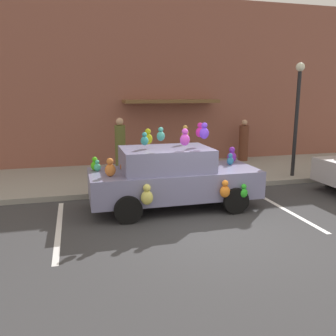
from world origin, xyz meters
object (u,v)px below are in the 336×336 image
object	(u,v)px
plush_covered_car	(172,177)
pedestrian_near_shopfront	(244,142)
teddy_bear_on_sidewalk	(190,175)
pedestrian_walking_past	(120,148)
street_lamp_post	(297,107)

from	to	relation	value
plush_covered_car	pedestrian_near_shopfront	xyz separation A→B (m)	(4.29, 4.63, 0.11)
teddy_bear_on_sidewalk	pedestrian_walking_past	xyz separation A→B (m)	(-1.89, 1.70, 0.64)
pedestrian_walking_past	teddy_bear_on_sidewalk	bearing A→B (deg)	-41.86
street_lamp_post	pedestrian_walking_past	world-z (taller)	street_lamp_post
plush_covered_car	pedestrian_walking_past	size ratio (longest dim) A/B	2.21
pedestrian_near_shopfront	pedestrian_walking_past	world-z (taller)	pedestrian_walking_past
teddy_bear_on_sidewalk	plush_covered_car	bearing A→B (deg)	-121.37
plush_covered_car	street_lamp_post	size ratio (longest dim) A/B	1.16
plush_covered_car	street_lamp_post	xyz separation A→B (m)	(4.67, 1.75, 1.60)
teddy_bear_on_sidewalk	pedestrian_walking_past	distance (m)	2.62
pedestrian_near_shopfront	pedestrian_walking_past	bearing A→B (deg)	-166.40
teddy_bear_on_sidewalk	pedestrian_walking_past	bearing A→B (deg)	138.14
street_lamp_post	pedestrian_near_shopfront	distance (m)	3.27
plush_covered_car	pedestrian_near_shopfront	distance (m)	6.31
teddy_bear_on_sidewalk	street_lamp_post	bearing A→B (deg)	1.01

